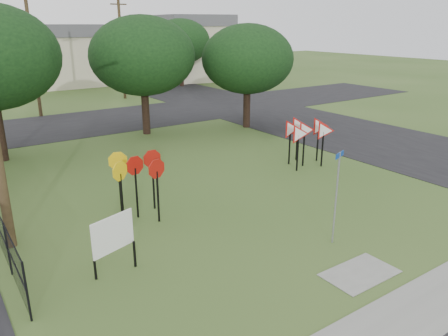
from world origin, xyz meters
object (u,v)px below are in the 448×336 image
Objects in this scene: street_name_sign at (336,192)px; info_board at (113,236)px; stop_sign_cluster at (137,171)px; yield_sign_cluster at (306,131)px.

street_name_sign is 1.73× the size of info_board.
stop_sign_cluster reaches higher than info_board.
street_name_sign is at bearing -51.50° from stop_sign_cluster.
stop_sign_cluster is (-4.02, 5.06, 0.01)m from street_name_sign.
street_name_sign is at bearing -19.22° from info_board.
yield_sign_cluster reaches higher than info_board.
stop_sign_cluster is 3.61m from info_board.
info_board is at bearing -124.12° from stop_sign_cluster.
stop_sign_cluster is at bearing -173.60° from yield_sign_cluster.
stop_sign_cluster is 0.81× the size of yield_sign_cluster.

